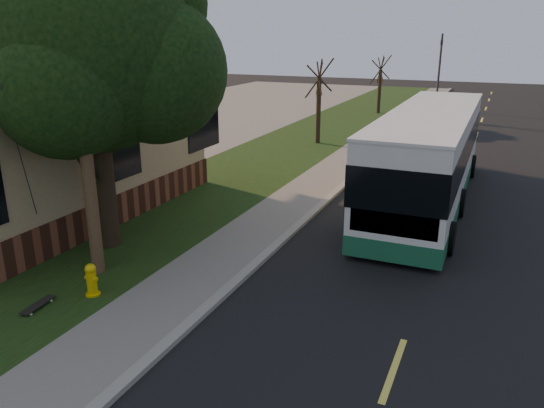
{
  "coord_description": "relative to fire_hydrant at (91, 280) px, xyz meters",
  "views": [
    {
      "loc": [
        5.18,
        -8.05,
        5.57
      ],
      "look_at": [
        0.2,
        3.46,
        1.5
      ],
      "focal_mm": 35.0,
      "sensor_mm": 36.0,
      "label": 1
    }
  ],
  "objects": [
    {
      "name": "ground",
      "position": [
        2.6,
        0.0,
        -0.43
      ],
      "size": [
        120.0,
        120.0,
        0.0
      ],
      "primitive_type": "plane",
      "color": "black",
      "rests_on": "ground"
    },
    {
      "name": "road",
      "position": [
        6.6,
        10.0,
        -0.43
      ],
      "size": [
        8.0,
        80.0,
        0.01
      ],
      "primitive_type": "cube",
      "color": "black",
      "rests_on": "ground"
    },
    {
      "name": "curb",
      "position": [
        2.6,
        10.0,
        -0.37
      ],
      "size": [
        0.25,
        80.0,
        0.12
      ],
      "primitive_type": "cube",
      "color": "gray",
      "rests_on": "ground"
    },
    {
      "name": "sidewalk",
      "position": [
        1.6,
        10.0,
        -0.39
      ],
      "size": [
        2.0,
        80.0,
        0.08
      ],
      "primitive_type": "cube",
      "color": "slate",
      "rests_on": "ground"
    },
    {
      "name": "grass_verge",
      "position": [
        -1.9,
        10.0,
        -0.4
      ],
      "size": [
        5.0,
        80.0,
        0.07
      ],
      "primitive_type": "cube",
      "color": "black",
      "rests_on": "ground"
    },
    {
      "name": "building_lot",
      "position": [
        -11.9,
        10.0,
        -0.41
      ],
      "size": [
        15.0,
        80.0,
        0.04
      ],
      "primitive_type": "cube",
      "color": "slate",
      "rests_on": "ground"
    },
    {
      "name": "fire_hydrant",
      "position": [
        0.0,
        0.0,
        0.0
      ],
      "size": [
        0.32,
        0.32,
        0.74
      ],
      "color": "#E0BA0B",
      "rests_on": "grass_verge"
    },
    {
      "name": "utility_pole",
      "position": [
        -0.71,
        0.99,
        4.2
      ],
      "size": [
        2.86,
        3.21,
        9.07
      ],
      "color": "#473321",
      "rests_on": "ground"
    },
    {
      "name": "leafy_tree",
      "position": [
        -1.57,
        2.65,
        4.73
      ],
      "size": [
        6.3,
        6.0,
        7.8
      ],
      "color": "black",
      "rests_on": "grass_verge"
    },
    {
      "name": "bare_tree_near",
      "position": [
        -0.9,
        18.0,
        1.72
      ],
      "size": [
        1.38,
        1.21,
        4.31
      ],
      "color": "black",
      "rests_on": "grass_verge"
    },
    {
      "name": "bare_tree_far",
      "position": [
        -0.4,
        30.0,
        1.57
      ],
      "size": [
        1.38,
        1.21,
        4.03
      ],
      "color": "black",
      "rests_on": "grass_verge"
    },
    {
      "name": "traffic_signal",
      "position": [
        3.1,
        34.0,
        2.73
      ],
      "size": [
        0.18,
        0.22,
        5.5
      ],
      "color": "#2D2D30",
      "rests_on": "ground"
    },
    {
      "name": "transit_bus",
      "position": [
        5.7,
        9.91,
        1.26
      ],
      "size": [
        2.7,
        11.7,
        3.17
      ],
      "color": "silver",
      "rests_on": "ground"
    },
    {
      "name": "skateboard_main",
      "position": [
        -0.66,
        -0.91,
        -0.3
      ],
      "size": [
        0.3,
        0.88,
        0.08
      ],
      "color": "black",
      "rests_on": "grass_verge"
    },
    {
      "name": "dumpster",
      "position": [
        -4.82,
        3.51,
        0.3
      ],
      "size": [
        1.83,
        1.59,
        1.38
      ],
      "color": "black",
      "rests_on": "building_lot"
    },
    {
      "name": "distant_car",
      "position": [
        4.6,
        24.35,
        0.27
      ],
      "size": [
        1.92,
        4.24,
        1.41
      ],
      "primitive_type": "imported",
      "rotation": [
        0.0,
        0.0,
        0.06
      ],
      "color": "black",
      "rests_on": "ground"
    }
  ]
}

